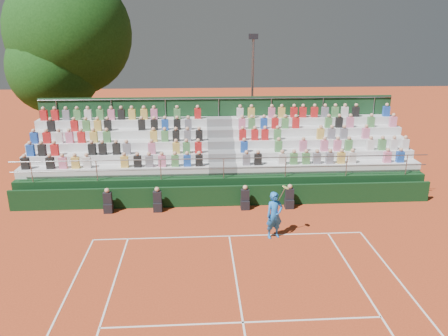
{
  "coord_description": "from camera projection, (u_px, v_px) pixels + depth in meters",
  "views": [
    {
      "loc": [
        -1.2,
        -16.08,
        8.19
      ],
      "look_at": [
        0.0,
        3.5,
        1.8
      ],
      "focal_mm": 35.0,
      "sensor_mm": 36.0,
      "label": 1
    }
  ],
  "objects": [
    {
      "name": "courtside_wall",
      "position": [
        224.0,
        196.0,
        20.75
      ],
      "size": [
        20.0,
        0.15,
        1.0
      ],
      "primitive_type": "cube",
      "color": "black",
      "rests_on": "ground"
    },
    {
      "name": "tree_east",
      "position": [
        69.0,
        33.0,
        28.57
      ],
      "size": [
        8.13,
        8.13,
        11.83
      ],
      "color": "#382714",
      "rests_on": "ground"
    },
    {
      "name": "floodlight_mast",
      "position": [
        252.0,
        84.0,
        29.18
      ],
      "size": [
        0.6,
        0.25,
        7.73
      ],
      "color": "gray",
      "rests_on": "ground"
    },
    {
      "name": "tree_west",
      "position": [
        54.0,
        69.0,
        28.31
      ],
      "size": [
        5.9,
        5.9,
        8.53
      ],
      "color": "#382714",
      "rests_on": "ground"
    },
    {
      "name": "ground",
      "position": [
        229.0,
        236.0,
        17.86
      ],
      "size": [
        90.0,
        90.0,
        0.0
      ],
      "primitive_type": "plane",
      "color": "#B3401D",
      "rests_on": "ground"
    },
    {
      "name": "tennis_player",
      "position": [
        274.0,
        215.0,
        17.49
      ],
      "size": [
        0.94,
        0.66,
        2.22
      ],
      "color": "blue",
      "rests_on": "ground"
    },
    {
      "name": "line_officials",
      "position": [
        201.0,
        200.0,
        20.26
      ],
      "size": [
        8.82,
        0.4,
        1.19
      ],
      "color": "black",
      "rests_on": "ground"
    },
    {
      "name": "grandstand",
      "position": [
        220.0,
        164.0,
        23.63
      ],
      "size": [
        20.0,
        5.2,
        4.4
      ],
      "color": "black",
      "rests_on": "ground"
    }
  ]
}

